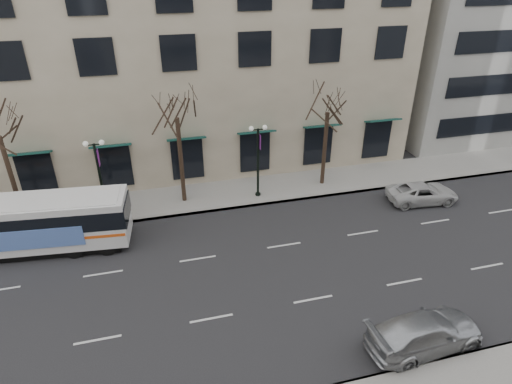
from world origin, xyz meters
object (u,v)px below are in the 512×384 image
object	(u,v)px
tree_far_right	(329,99)
lamp_post_left	(100,175)
city_bus	(20,224)
tree_far_mid	(176,103)
lamp_post_right	(258,158)
silver_car	(425,332)
white_pickup	(422,193)

from	to	relation	value
tree_far_right	lamp_post_left	xyz separation A→B (m)	(-14.99, -0.60, -3.48)
tree_far_right	city_bus	world-z (taller)	tree_far_right
tree_far_mid	lamp_post_left	size ratio (longest dim) A/B	1.64
tree_far_mid	lamp_post_right	world-z (taller)	tree_far_mid
silver_car	white_pickup	size ratio (longest dim) A/B	1.10
tree_far_right	silver_car	xyz separation A→B (m)	(-1.49, -14.90, -5.66)
lamp_post_left	lamp_post_right	bearing A→B (deg)	0.00
tree_far_mid	silver_car	xyz separation A→B (m)	(8.51, -14.90, -6.15)
city_bus	silver_car	xyz separation A→B (m)	(17.77, -11.65, -0.99)
tree_far_right	lamp_post_left	bearing A→B (deg)	-177.71
tree_far_right	lamp_post_right	bearing A→B (deg)	-173.15
lamp_post_right	lamp_post_left	bearing A→B (deg)	180.00
tree_far_right	silver_car	size ratio (longest dim) A/B	1.54
tree_far_right	city_bus	size ratio (longest dim) A/B	0.67
tree_far_mid	tree_far_right	distance (m)	10.01
silver_car	tree_far_right	bearing A→B (deg)	-9.94
tree_far_right	lamp_post_right	size ratio (longest dim) A/B	1.55
city_bus	white_pickup	xyz separation A→B (m)	(24.86, -0.75, -1.09)
lamp_post_left	white_pickup	distance (m)	21.00
lamp_post_right	city_bus	bearing A→B (deg)	-169.50
lamp_post_right	city_bus	world-z (taller)	lamp_post_right
silver_car	white_pickup	distance (m)	13.00
lamp_post_left	lamp_post_right	size ratio (longest dim) A/B	1.00
tree_far_mid	tree_far_right	bearing A→B (deg)	-0.00
silver_car	tree_far_mid	bearing A→B (deg)	25.50
tree_far_right	silver_car	distance (m)	16.01
lamp_post_left	city_bus	bearing A→B (deg)	-148.21
lamp_post_right	silver_car	bearing A→B (deg)	-76.22
tree_far_right	lamp_post_left	size ratio (longest dim) A/B	1.55
tree_far_right	tree_far_mid	bearing A→B (deg)	180.00
lamp_post_right	tree_far_right	bearing A→B (deg)	6.85
lamp_post_right	city_bus	size ratio (longest dim) A/B	0.43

